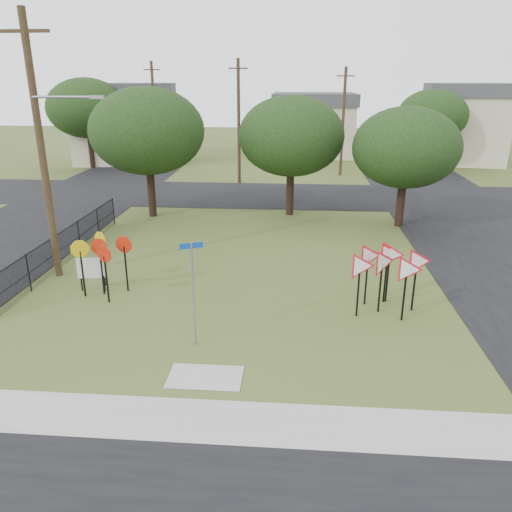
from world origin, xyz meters
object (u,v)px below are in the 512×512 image
at_px(street_name_sign, 193,288).
at_px(info_board, 91,269).
at_px(yield_sign_cluster, 387,263).
at_px(stop_sign_cluster, 102,252).

height_order(street_name_sign, info_board, street_name_sign).
distance_m(yield_sign_cluster, info_board, 10.79).
height_order(stop_sign_cluster, info_board, stop_sign_cluster).
xyz_separation_m(street_name_sign, stop_sign_cluster, (-4.08, 3.47, -0.20)).
xyz_separation_m(stop_sign_cluster, info_board, (-0.57, 0.20, -0.76)).
height_order(yield_sign_cluster, info_board, yield_sign_cluster).
bearing_deg(street_name_sign, info_board, 141.73).
xyz_separation_m(stop_sign_cluster, yield_sign_cluster, (10.16, -0.54, 0.07)).
bearing_deg(street_name_sign, yield_sign_cluster, 25.74).
relative_size(stop_sign_cluster, yield_sign_cluster, 0.74).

